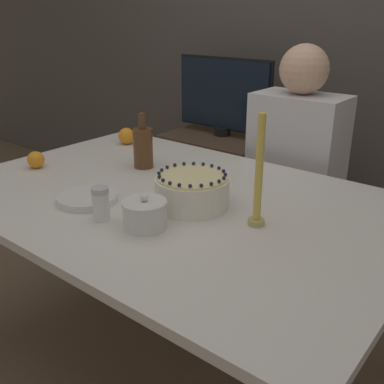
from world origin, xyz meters
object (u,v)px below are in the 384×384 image
(candle, at_px, (259,180))
(tv_monitor, at_px, (223,96))
(bottle, at_px, (143,147))
(sugar_bowl, at_px, (145,214))
(cake, at_px, (192,191))
(sugar_shaker, at_px, (101,204))
(person_man_blue_shirt, at_px, (293,196))

(candle, distance_m, tv_monitor, 1.43)
(candle, bearing_deg, tv_monitor, 129.29)
(candle, relative_size, bottle, 1.52)
(sugar_bowl, distance_m, tv_monitor, 1.49)
(cake, relative_size, candle, 0.72)
(candle, bearing_deg, bottle, 165.01)
(sugar_shaker, bearing_deg, tv_monitor, 110.66)
(bottle, relative_size, tv_monitor, 0.35)
(sugar_bowl, xyz_separation_m, person_man_blue_shirt, (0.01, 0.97, -0.26))
(cake, height_order, tv_monitor, tv_monitor)
(sugar_bowl, bearing_deg, person_man_blue_shirt, 89.65)
(candle, xyz_separation_m, bottle, (-0.64, 0.17, -0.06))
(candle, bearing_deg, person_man_blue_shirt, 107.91)
(bottle, bearing_deg, sugar_bowl, -44.93)
(sugar_bowl, xyz_separation_m, sugar_shaker, (-0.14, -0.05, 0.01))
(cake, xyz_separation_m, sugar_shaker, (-0.15, -0.26, 0.00))
(sugar_bowl, distance_m, person_man_blue_shirt, 1.00)
(sugar_bowl, distance_m, bottle, 0.56)
(person_man_blue_shirt, relative_size, tv_monitor, 1.92)
(sugar_shaker, distance_m, tv_monitor, 1.48)
(cake, relative_size, bottle, 1.09)
(cake, relative_size, sugar_shaker, 2.28)
(sugar_shaker, bearing_deg, bottle, 120.03)
(cake, relative_size, sugar_bowl, 1.82)
(bottle, xyz_separation_m, person_man_blue_shirt, (0.40, 0.58, -0.30))
(cake, bearing_deg, person_man_blue_shirt, 90.23)
(sugar_shaker, distance_m, candle, 0.48)
(cake, distance_m, sugar_shaker, 0.30)
(cake, height_order, bottle, bottle)
(sugar_shaker, relative_size, tv_monitor, 0.17)
(sugar_shaker, xyz_separation_m, tv_monitor, (-0.52, 1.38, 0.08))
(sugar_bowl, height_order, person_man_blue_shirt, person_man_blue_shirt)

